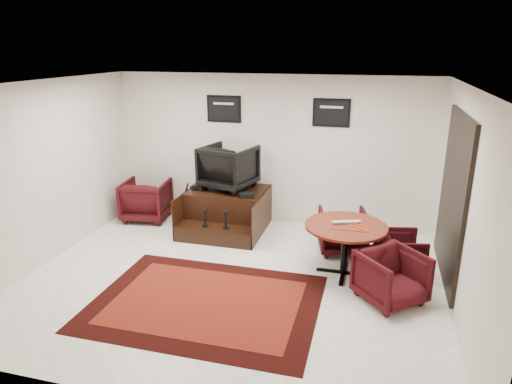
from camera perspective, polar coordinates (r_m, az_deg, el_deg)
ground at (r=6.82m, az=-3.17°, el=-10.93°), size 6.00×6.00×0.00m
room_shell at (r=6.16m, az=0.52°, el=3.82°), size 6.02×5.02×2.81m
area_rug at (r=6.31m, az=-6.29°, el=-13.52°), size 2.99×2.24×0.01m
shine_podium at (r=8.52m, az=-3.64°, el=-2.36°), size 1.44×1.48×0.74m
shine_chair at (r=8.40m, az=-3.43°, el=3.42°), size 1.05×1.01×0.90m
shoes_pair at (r=8.51m, az=-7.02°, el=0.69°), size 0.24×0.29×0.10m
polish_kit at (r=7.98m, az=-1.15°, el=-0.40°), size 0.27×0.22×0.08m
umbrella_black at (r=8.65m, az=-9.20°, el=-1.46°), size 0.34×0.13×0.91m
umbrella_hooked at (r=8.74m, az=-8.79°, el=-1.57°), size 0.30×0.11×0.81m
armchair_side at (r=9.19m, az=-13.55°, el=-0.73°), size 0.94×0.89×0.86m
meeting_table at (r=6.82m, az=11.14°, el=-4.81°), size 1.20×1.20×0.78m
table_chair_back at (r=7.69m, az=10.77°, el=-4.58°), size 0.89×0.85×0.77m
table_chair_window at (r=7.24m, az=17.57°, el=-7.00°), size 0.74×0.77×0.68m
table_chair_corner at (r=6.38m, az=16.57°, el=-9.90°), size 1.03×1.03×0.78m
paper_roll at (r=6.83m, az=11.22°, el=-3.70°), size 0.41×0.19×0.05m
table_clutter at (r=6.74m, az=12.18°, el=-4.26°), size 0.56×0.38×0.01m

